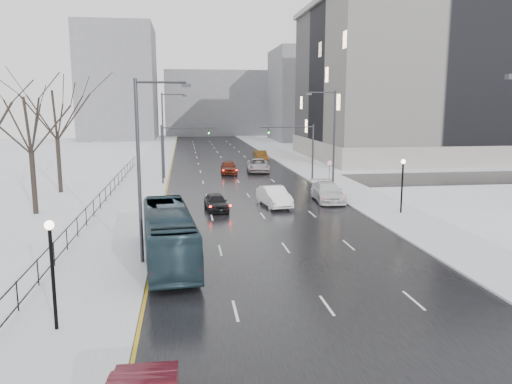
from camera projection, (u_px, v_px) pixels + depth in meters
name	position (u px, v px, depth m)	size (l,w,h in m)	color
road	(230.00, 169.00, 67.51)	(16.00, 150.00, 0.04)	black
cross_road	(239.00, 183.00, 55.81)	(130.00, 10.00, 0.04)	black
sidewalk_left	(151.00, 170.00, 66.03)	(5.00, 150.00, 0.16)	silver
sidewalk_right	(305.00, 168.00, 68.97)	(5.00, 150.00, 0.16)	silver
park_strip	(76.00, 172.00, 64.71)	(14.00, 150.00, 0.12)	white
tree_park_d	(36.00, 215.00, 39.67)	(8.75, 8.75, 12.50)	black
tree_park_e	(61.00, 193.00, 49.37)	(9.45, 9.45, 13.50)	black
iron_fence	(89.00, 213.00, 36.29)	(0.06, 70.00, 1.30)	black
streetlight_r_mid	(332.00, 137.00, 48.18)	(2.95, 0.25, 10.00)	#2D2D33
streetlight_l_near	(143.00, 163.00, 26.40)	(2.95, 0.25, 10.00)	#2D2D33
streetlight_l_far	(165.00, 131.00, 57.60)	(2.95, 0.25, 10.00)	#2D2D33
lamppost_l	(52.00, 259.00, 18.67)	(0.36, 0.36, 4.28)	black
lamppost_r_mid	(402.00, 178.00, 39.29)	(0.36, 0.36, 4.28)	black
mast_signal_right	(304.00, 146.00, 56.13)	(6.10, 0.33, 6.50)	#2D2D33
mast_signal_left	(172.00, 147.00, 54.08)	(6.10, 0.33, 6.50)	#2D2D33
no_uturn_sign	(329.00, 165.00, 52.80)	(0.60, 0.06, 2.70)	#2D2D33
civic_building	(434.00, 89.00, 82.17)	(41.00, 31.00, 24.80)	gray
bldg_far_right	(322.00, 95.00, 123.15)	(24.00, 20.00, 22.00)	slate
bldg_far_left	(119.00, 83.00, 125.39)	(18.00, 22.00, 28.00)	slate
bldg_far_center	(218.00, 103.00, 144.52)	(30.00, 18.00, 18.00)	slate
bus	(169.00, 235.00, 27.65)	(2.52, 10.76, 3.00)	#20343E
sedan_center_near	(216.00, 202.00, 41.07)	(1.65, 4.11, 1.40)	black
sedan_right_near	(274.00, 196.00, 42.81)	(1.80, 5.17, 1.70)	white
sedan_right_cross	(258.00, 165.00, 64.73)	(2.81, 6.09, 1.69)	#99989C
sedan_right_far	(327.00, 192.00, 45.00)	(2.38, 5.86, 1.70)	silver
sedan_center_far	(229.00, 167.00, 62.88)	(1.96, 4.87, 1.66)	#531A0E
sedan_right_distant	(260.00, 156.00, 76.36)	(1.75, 5.03, 1.66)	#44260B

